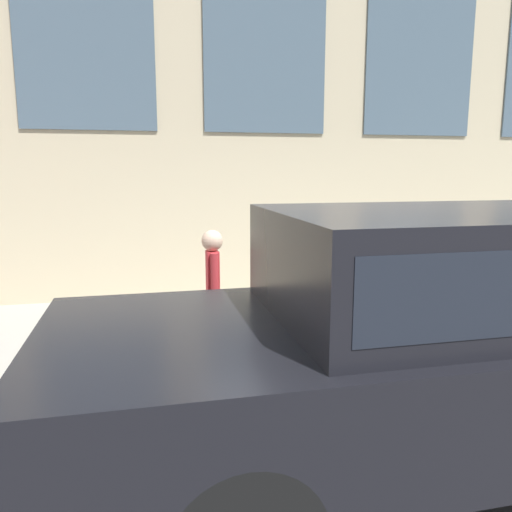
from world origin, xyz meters
The scene contains 5 objects.
ground_plane centered at (0.00, 0.00, 0.00)m, with size 80.00×80.00×0.00m, color #514F4C.
sidewalk centered at (1.59, 0.00, 0.08)m, with size 3.18×60.00×0.16m.
fire_hydrant centered at (0.52, 0.33, 0.55)m, with size 0.27×0.40×0.77m.
person centered at (0.68, 1.12, 0.91)m, with size 0.30×0.20×1.24m.
parked_car_charcoal_near centered at (-1.11, -0.31, 0.94)m, with size 1.82×5.35×1.70m.
Camera 1 is at (-3.83, 1.75, 1.95)m, focal length 35.00 mm.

